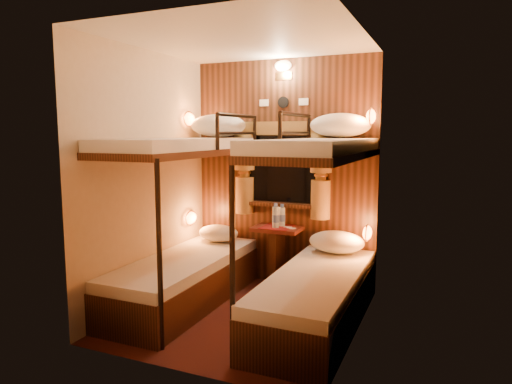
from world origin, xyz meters
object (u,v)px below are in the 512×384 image
at_px(bottle_left, 282,217).
at_px(bunk_right, 317,261).
at_px(table, 277,249).
at_px(bottle_right, 276,217).
at_px(bunk_left, 185,246).

bearing_deg(bottle_left, bunk_right, -53.58).
relative_size(table, bottle_left, 2.74).
bearing_deg(table, bottle_right, -86.37).
relative_size(bunk_left, bottle_right, 7.30).
bearing_deg(bunk_right, bunk_left, 180.00).
xyz_separation_m(bunk_right, bottle_left, (-0.61, 0.83, 0.19)).
bearing_deg(bottle_left, bottle_right, -109.38).
distance_m(bunk_left, table, 1.02).
xyz_separation_m(bunk_right, table, (-0.65, 0.78, -0.14)).
relative_size(bunk_right, table, 2.90).
relative_size(bunk_right, bottle_left, 7.94).
relative_size(bunk_left, table, 2.90).
xyz_separation_m(bunk_left, bunk_right, (1.30, 0.00, 0.00)).
distance_m(bunk_right, bottle_left, 1.05).
height_order(bunk_right, bottle_left, bunk_right).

